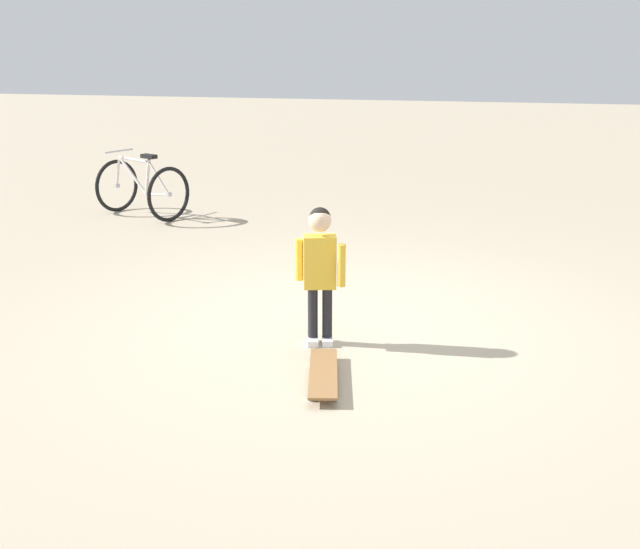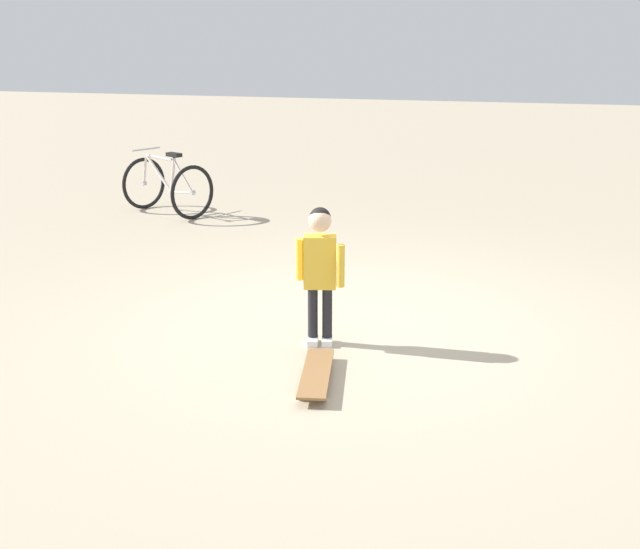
# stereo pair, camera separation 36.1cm
# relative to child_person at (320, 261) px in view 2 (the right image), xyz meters

# --- Properties ---
(ground_plane) EXTENTS (50.00, 50.00, 0.00)m
(ground_plane) POSITION_rel_child_person_xyz_m (-0.41, 0.12, -0.66)
(ground_plane) COLOR tan
(child_person) EXTENTS (0.23, 0.40, 1.06)m
(child_person) POSITION_rel_child_person_xyz_m (0.00, 0.00, 0.00)
(child_person) COLOR black
(child_person) RESTS_ON ground
(skateboard) EXTENTS (0.81, 0.36, 0.07)m
(skateboard) POSITION_rel_child_person_xyz_m (0.66, 0.18, -0.60)
(skateboard) COLOR olive
(skateboard) RESTS_ON ground
(bicycle_near) EXTENTS (1.07, 1.26, 0.85)m
(bicycle_near) POSITION_rel_child_person_xyz_m (-3.68, -3.30, -0.28)
(bicycle_near) COLOR black
(bicycle_near) RESTS_ON ground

